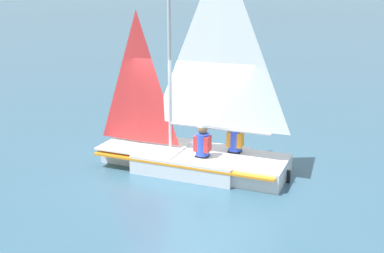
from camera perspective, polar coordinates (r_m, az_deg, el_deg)
ground_plane at (r=11.21m, az=-0.00°, el=-5.00°), size 260.00×260.00×0.00m
sailboat_main at (r=10.96m, az=0.23°, el=-1.70°), size 3.40×4.52×5.04m
sailor_helm at (r=10.68m, az=1.24°, el=-2.50°), size 0.40×0.42×1.16m
sailor_crew at (r=11.01m, az=5.13°, el=-1.97°), size 0.40×0.42×1.16m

